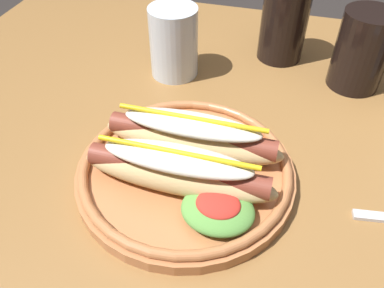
{
  "coord_description": "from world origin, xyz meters",
  "views": [
    {
      "loc": [
        0.03,
        -0.41,
        1.11
      ],
      "look_at": [
        -0.07,
        -0.06,
        0.77
      ],
      "focal_mm": 37.04,
      "sensor_mm": 36.0,
      "label": 1
    }
  ],
  "objects_px": {
    "extra_cup": "(284,21)",
    "soda_cup": "(362,50)",
    "hot_dog_plate": "(187,165)",
    "water_cup": "(174,42)"
  },
  "relations": [
    {
      "from": "extra_cup",
      "to": "soda_cup",
      "type": "bearing_deg",
      "value": -23.92
    },
    {
      "from": "hot_dog_plate",
      "to": "extra_cup",
      "type": "relative_size",
      "value": 2.01
    },
    {
      "from": "extra_cup",
      "to": "hot_dog_plate",
      "type": "bearing_deg",
      "value": -103.28
    },
    {
      "from": "soda_cup",
      "to": "extra_cup",
      "type": "relative_size",
      "value": 0.91
    },
    {
      "from": "soda_cup",
      "to": "extra_cup",
      "type": "height_order",
      "value": "extra_cup"
    },
    {
      "from": "water_cup",
      "to": "extra_cup",
      "type": "bearing_deg",
      "value": 31.22
    },
    {
      "from": "hot_dog_plate",
      "to": "water_cup",
      "type": "height_order",
      "value": "water_cup"
    },
    {
      "from": "hot_dog_plate",
      "to": "water_cup",
      "type": "xyz_separation_m",
      "value": [
        -0.09,
        0.23,
        0.03
      ]
    },
    {
      "from": "soda_cup",
      "to": "water_cup",
      "type": "bearing_deg",
      "value": -171.3
    },
    {
      "from": "hot_dog_plate",
      "to": "water_cup",
      "type": "distance_m",
      "value": 0.24
    }
  ]
}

